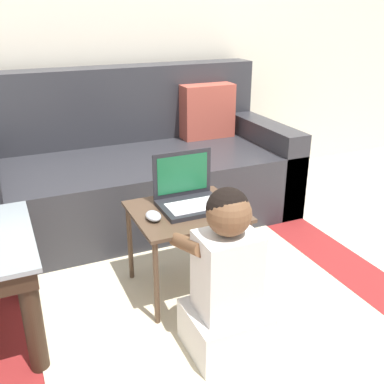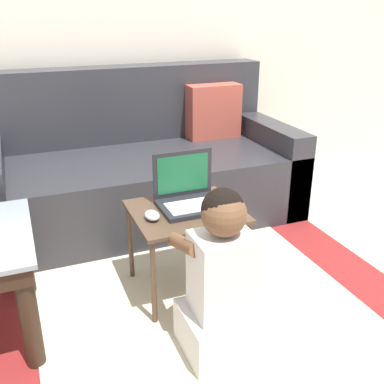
{
  "view_description": "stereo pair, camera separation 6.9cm",
  "coord_description": "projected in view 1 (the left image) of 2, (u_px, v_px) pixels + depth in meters",
  "views": [
    {
      "loc": [
        -0.82,
        -1.47,
        1.27
      ],
      "look_at": [
        -0.05,
        0.26,
        0.48
      ],
      "focal_mm": 42.0,
      "sensor_mm": 36.0,
      "label": 1
    },
    {
      "loc": [
        -0.75,
        -1.5,
        1.27
      ],
      "look_at": [
        -0.05,
        0.26,
        0.48
      ],
      "focal_mm": 42.0,
      "sensor_mm": 36.0,
      "label": 2
    }
  ],
  "objects": [
    {
      "name": "area_rug",
      "position": [
        206.0,
        314.0,
        1.99
      ],
      "size": [
        1.96,
        1.94,
        0.01
      ],
      "color": "maroon",
      "rests_on": "ground_plane"
    },
    {
      "name": "laptop",
      "position": [
        190.0,
        198.0,
        2.04
      ],
      "size": [
        0.29,
        0.23,
        0.24
      ],
      "color": "#232328",
      "rests_on": "laptop_desk"
    },
    {
      "name": "ground_plane",
      "position": [
        225.0,
        308.0,
        2.04
      ],
      "size": [
        16.0,
        16.0,
        0.0
      ],
      "primitive_type": "plane",
      "color": "beige"
    },
    {
      "name": "couch",
      "position": [
        136.0,
        169.0,
        2.85
      ],
      "size": [
        1.89,
        0.92,
        0.91
      ],
      "color": "#2D2D33",
      "rests_on": "ground_plane"
    },
    {
      "name": "person_seated",
      "position": [
        226.0,
        283.0,
        1.69
      ],
      "size": [
        0.3,
        0.4,
        0.69
      ],
      "color": "silver",
      "rests_on": "ground_plane"
    },
    {
      "name": "wall_back",
      "position": [
        115.0,
        8.0,
        2.91
      ],
      "size": [
        9.0,
        0.06,
        2.5
      ],
      "color": "beige",
      "rests_on": "ground_plane"
    },
    {
      "name": "laptop_desk",
      "position": [
        186.0,
        221.0,
        2.03
      ],
      "size": [
        0.48,
        0.43,
        0.42
      ],
      "color": "#4C3828",
      "rests_on": "ground_plane"
    },
    {
      "name": "computer_mouse",
      "position": [
        153.0,
        216.0,
        1.92
      ],
      "size": [
        0.06,
        0.1,
        0.03
      ],
      "color": "#B2B7C1",
      "rests_on": "laptop_desk"
    }
  ]
}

